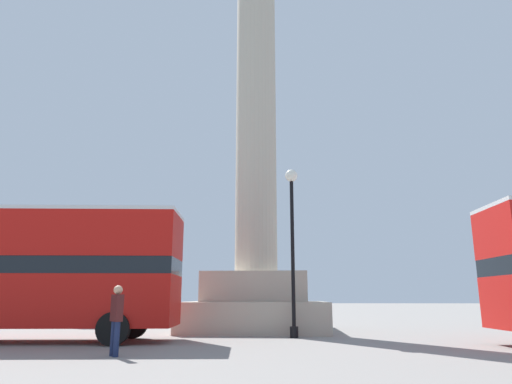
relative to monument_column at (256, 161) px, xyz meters
The scene contains 6 objects.
ground_plane 7.83m from the monument_column, ahead, with size 200.00×200.00×0.00m, color gray.
monument_column is the anchor object (origin of this frame).
bus_a 11.27m from the monument_column, 143.41° to the right, with size 11.35×3.67×4.32m.
equestrian_statue 12.38m from the monument_column, 158.37° to the left, with size 4.08×3.79×6.24m.
street_lamp 5.61m from the monument_column, 66.19° to the right, with size 0.48×0.48×6.32m.
pedestrian_near_lamp 11.89m from the monument_column, 107.74° to the right, with size 0.43×0.47×1.73m.
Camera 1 is at (1.28, -20.91, 1.42)m, focal length 32.00 mm.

